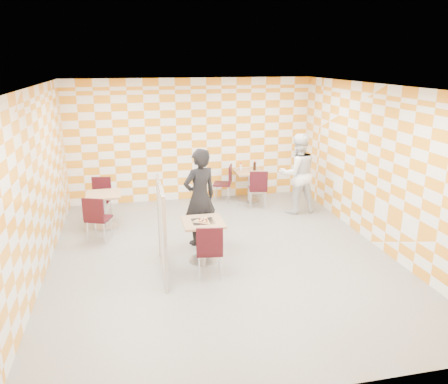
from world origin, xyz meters
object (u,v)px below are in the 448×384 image
second_table (249,181)px  chair_second_front (258,186)px  main_table (203,234)px  man_white (297,173)px  man_dark (200,197)px  chair_second_side (226,180)px  chair_empty_near (96,216)px  empty_table (104,205)px  chair_empty_far (101,195)px  partition (162,229)px  chair_main_front (210,248)px  sport_bottle (241,167)px  soda_bottle (255,166)px

second_table → chair_second_front: 0.63m
main_table → man_white: size_ratio=0.41×
man_dark → man_white: size_ratio=1.01×
chair_second_front → man_dark: size_ratio=0.50×
chair_second_side → chair_empty_near: 3.57m
second_table → chair_second_side: chair_second_side is taller
second_table → chair_empty_near: size_ratio=0.81×
empty_table → chair_empty_far: chair_empty_far is taller
partition → man_dark: 1.38m
chair_main_front → man_dark: (0.09, 1.46, 0.39)m
empty_table → second_table: bearing=18.4°
empty_table → chair_main_front: chair_main_front is taller
chair_main_front → man_dark: bearing=86.6°
sport_bottle → soda_bottle: bearing=-7.6°
sport_bottle → empty_table: bearing=-158.4°
second_table → sport_bottle: size_ratio=3.75×
chair_empty_far → chair_empty_near: bearing=-90.9°
second_table → chair_empty_far: size_ratio=0.81×
chair_empty_near → partition: size_ratio=0.60×
chair_second_front → sport_bottle: (-0.23, 0.77, 0.29)m
man_dark → chair_second_front: bearing=-155.6°
sport_bottle → soda_bottle: soda_bottle is taller
chair_empty_far → man_dark: 2.69m
main_table → chair_second_front: bearing=55.4°
main_table → chair_second_side: (1.12, 3.20, 0.04)m
sport_bottle → chair_second_side: bearing=-164.4°
chair_empty_near → soda_bottle: (3.74, 2.02, 0.31)m
second_table → chair_empty_far: bearing=-171.3°
main_table → man_dark: (0.08, 0.79, 0.42)m
second_table → man_white: bearing=-51.7°
chair_second_side → partition: size_ratio=0.60×
soda_bottle → chair_main_front: bearing=-115.4°
chair_second_front → second_table: bearing=94.3°
sport_bottle → chair_empty_far: bearing=-168.4°
chair_empty_near → man_white: size_ratio=0.50×
second_table → chair_second_side: size_ratio=0.81×
chair_second_side → chair_empty_far: (-2.96, -0.58, 0.00)m
main_table → chair_main_front: bearing=-90.7°
main_table → chair_second_side: 3.39m
partition → empty_table: bearing=113.7°
man_dark → soda_bottle: bearing=-147.7°
chair_main_front → chair_second_front: 3.67m
chair_second_front → chair_second_side: size_ratio=1.00×
empty_table → man_dark: size_ratio=0.40×
chair_empty_far → sport_bottle: 3.45m
second_table → empty_table: size_ratio=1.00×
second_table → chair_second_front: chair_second_front is taller
chair_main_front → man_dark: size_ratio=0.50×
partition → soda_bottle: bearing=54.2°
empty_table → chair_second_side: size_ratio=0.81×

